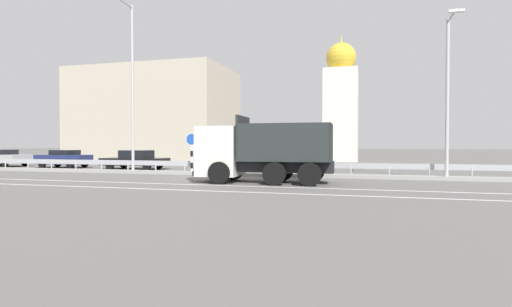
# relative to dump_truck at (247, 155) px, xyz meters

# --- Properties ---
(ground_plane) EXTENTS (320.00, 320.00, 0.00)m
(ground_plane) POSITION_rel_dump_truck_xyz_m (-2.59, 1.46, -1.32)
(ground_plane) COLOR #605E5B
(lane_strip_0) EXTENTS (69.09, 0.16, 0.01)m
(lane_strip_0) POSITION_rel_dump_truck_xyz_m (0.92, -1.76, -1.32)
(lane_strip_0) COLOR silver
(lane_strip_0) RESTS_ON ground_plane
(lane_strip_1) EXTENTS (69.09, 0.16, 0.01)m
(lane_strip_1) POSITION_rel_dump_truck_xyz_m (0.92, -3.88, -1.32)
(lane_strip_1) COLOR silver
(lane_strip_1) RESTS_ON ground_plane
(median_island) EXTENTS (38.00, 1.10, 0.18)m
(median_island) POSITION_rel_dump_truck_xyz_m (-2.59, 4.00, -1.23)
(median_island) COLOR gray
(median_island) RESTS_ON ground_plane
(median_guardrail) EXTENTS (69.09, 0.09, 0.78)m
(median_guardrail) POSITION_rel_dump_truck_xyz_m (-2.59, 4.89, -0.75)
(median_guardrail) COLOR #9EA0A5
(median_guardrail) RESTS_ON ground_plane
(dump_truck) EXTENTS (6.57, 2.88, 3.20)m
(dump_truck) POSITION_rel_dump_truck_xyz_m (0.00, 0.00, 0.00)
(dump_truck) COLOR silver
(dump_truck) RESTS_ON ground_plane
(median_road_sign) EXTENTS (0.74, 0.16, 2.52)m
(median_road_sign) POSITION_rel_dump_truck_xyz_m (-4.79, 4.00, 0.01)
(median_road_sign) COLOR white
(median_road_sign) RESTS_ON ground_plane
(street_lamp_1) EXTENTS (0.71, 2.77, 10.69)m
(street_lamp_1) POSITION_rel_dump_truck_xyz_m (-8.87, 3.80, 4.59)
(street_lamp_1) COLOR #ADADB2
(street_lamp_1) RESTS_ON ground_plane
(street_lamp_2) EXTENTS (0.70, 2.06, 8.30)m
(street_lamp_2) POSITION_rel_dump_truck_xyz_m (9.53, 3.85, 3.29)
(street_lamp_2) COLOR #ADADB2
(street_lamp_2) RESTS_ON ground_plane
(parked_car_1) EXTENTS (4.76, 2.25, 1.41)m
(parked_car_1) POSITION_rel_dump_truck_xyz_m (-23.98, 7.95, -0.58)
(parked_car_1) COLOR #A3A3A8
(parked_car_1) RESTS_ON ground_plane
(parked_car_2) EXTENTS (4.18, 1.96, 1.40)m
(parked_car_2) POSITION_rel_dump_truck_xyz_m (-17.62, 7.83, -0.59)
(parked_car_2) COLOR navy
(parked_car_2) RESTS_ON ground_plane
(parked_car_3) EXTENTS (4.91, 2.18, 1.41)m
(parked_car_3) POSITION_rel_dump_truck_xyz_m (-11.12, 7.74, -0.61)
(parked_car_3) COLOR black
(parked_car_3) RESTS_ON ground_plane
(background_building_0) EXTENTS (17.27, 10.59, 10.35)m
(background_building_0) POSITION_rel_dump_truck_xyz_m (-18.13, 22.89, 3.86)
(background_building_0) COLOR #B7AD99
(background_building_0) RESTS_ON ground_plane
(church_tower) EXTENTS (3.60, 3.60, 13.79)m
(church_tower) POSITION_rel_dump_truck_xyz_m (2.72, 26.01, 4.99)
(church_tower) COLOR silver
(church_tower) RESTS_ON ground_plane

